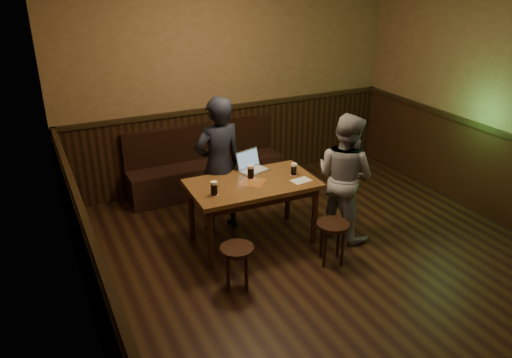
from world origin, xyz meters
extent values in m
cube|color=black|center=(0.00, 0.00, -0.01)|extent=(5.00, 6.00, 0.02)
cube|color=olive|center=(0.00, 3.01, 1.40)|extent=(5.00, 0.02, 2.80)
cube|color=olive|center=(-2.51, 0.00, 1.40)|extent=(0.02, 6.00, 2.80)
cube|color=black|center=(0.00, 2.98, 0.55)|extent=(4.98, 0.04, 1.10)
cube|color=black|center=(-2.48, 0.00, 0.55)|extent=(0.04, 5.98, 1.10)
cube|color=black|center=(0.00, 2.95, 1.13)|extent=(4.98, 0.06, 0.06)
cube|color=black|center=(-2.45, 0.00, 1.13)|extent=(0.06, 5.98, 0.06)
cube|color=black|center=(-0.56, 2.71, 0.23)|extent=(2.20, 0.50, 0.45)
cube|color=black|center=(-0.56, 2.91, 0.70)|extent=(2.20, 0.10, 0.50)
cube|color=#583219|center=(-0.56, 1.16, 0.75)|extent=(1.46, 0.86, 0.05)
cube|color=black|center=(-0.56, 1.16, 0.67)|extent=(1.33, 0.73, 0.08)
cube|color=maroon|center=(-0.56, 1.16, 0.77)|extent=(0.38, 0.38, 0.00)
cylinder|color=black|center=(-1.20, 0.85, 0.36)|extent=(0.07, 0.07, 0.72)
cylinder|color=black|center=(-1.19, 1.50, 0.36)|extent=(0.07, 0.07, 0.72)
cylinder|color=black|center=(0.07, 0.82, 0.36)|extent=(0.07, 0.07, 0.72)
cylinder|color=black|center=(0.09, 1.48, 0.36)|extent=(0.07, 0.07, 0.72)
cylinder|color=black|center=(-1.08, 0.43, 0.44)|extent=(0.44, 0.44, 0.04)
cylinder|color=black|center=(-0.96, 0.48, 0.22)|extent=(0.04, 0.04, 0.44)
cylinder|color=black|center=(-1.13, 0.55, 0.22)|extent=(0.04, 0.04, 0.44)
cylinder|color=black|center=(-1.20, 0.38, 0.22)|extent=(0.04, 0.04, 0.44)
cylinder|color=black|center=(-1.03, 0.31, 0.22)|extent=(0.04, 0.04, 0.44)
cylinder|color=black|center=(0.04, 0.39, 0.46)|extent=(0.47, 0.47, 0.04)
cylinder|color=black|center=(0.16, 0.45, 0.23)|extent=(0.04, 0.04, 0.46)
cylinder|color=black|center=(-0.02, 0.52, 0.23)|extent=(0.04, 0.04, 0.46)
cylinder|color=black|center=(-0.09, 0.34, 0.23)|extent=(0.04, 0.04, 0.46)
cylinder|color=black|center=(0.09, 0.27, 0.23)|extent=(0.04, 0.04, 0.46)
cylinder|color=#AC2215|center=(-1.07, 1.04, 0.77)|extent=(0.10, 0.10, 0.00)
cylinder|color=silver|center=(-1.07, 1.04, 0.78)|extent=(0.09, 0.09, 0.00)
cylinder|color=black|center=(-1.07, 1.04, 0.84)|extent=(0.07, 0.07, 0.12)
cylinder|color=beige|center=(-1.07, 1.04, 0.92)|extent=(0.08, 0.08, 0.03)
cylinder|color=#AC2215|center=(-0.53, 1.27, 0.77)|extent=(0.10, 0.10, 0.00)
cylinder|color=silver|center=(-0.53, 1.27, 0.78)|extent=(0.09, 0.09, 0.00)
cylinder|color=black|center=(-0.53, 1.27, 0.84)|extent=(0.07, 0.07, 0.12)
cylinder|color=beige|center=(-0.53, 1.27, 0.92)|extent=(0.08, 0.08, 0.03)
cylinder|color=#AC2215|center=(-0.04, 1.14, 0.77)|extent=(0.09, 0.09, 0.00)
cylinder|color=silver|center=(-0.04, 1.14, 0.78)|extent=(0.08, 0.08, 0.00)
cylinder|color=black|center=(-0.04, 1.14, 0.83)|extent=(0.07, 0.07, 0.11)
cylinder|color=beige|center=(-0.04, 1.14, 0.90)|extent=(0.07, 0.07, 0.03)
cube|color=silver|center=(-0.41, 1.44, 0.78)|extent=(0.38, 0.31, 0.02)
cube|color=#B2B2B7|center=(-0.41, 1.44, 0.79)|extent=(0.34, 0.25, 0.00)
cube|color=silver|center=(-0.44, 1.55, 0.90)|extent=(0.33, 0.15, 0.21)
cube|color=slate|center=(-0.43, 1.54, 0.90)|extent=(0.30, 0.13, 0.18)
cube|color=silver|center=(-0.04, 0.96, 0.77)|extent=(0.24, 0.18, 0.00)
imported|color=black|center=(-0.78, 1.63, 0.84)|extent=(0.65, 0.47, 1.68)
imported|color=gray|center=(0.49, 0.86, 0.76)|extent=(0.79, 0.89, 1.52)
camera|label=1|loc=(-2.75, -3.47, 3.08)|focal=35.00mm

